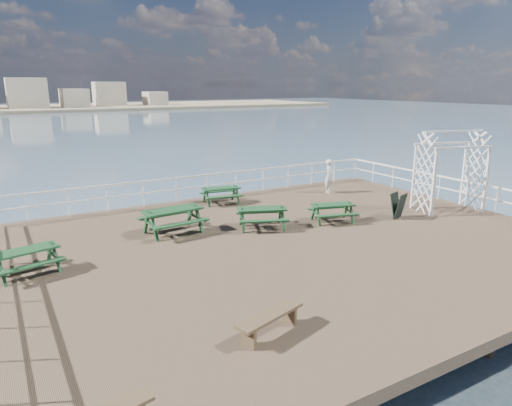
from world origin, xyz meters
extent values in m
cube|color=brown|center=(0.00, 0.00, -0.15)|extent=(18.00, 14.00, 0.30)
plane|color=#41566D|center=(0.00, 40.00, -2.00)|extent=(300.00, 300.00, 0.00)
cube|color=tan|center=(15.00, 135.00, -1.60)|extent=(160.00, 40.00, 0.80)
cube|color=beige|center=(2.00, 132.00, 2.80)|extent=(10.00, 8.00, 8.00)
cube|color=beige|center=(14.00, 132.00, 1.30)|extent=(7.00, 8.00, 5.00)
cube|color=beige|center=(25.00, 132.00, 2.30)|extent=(9.00, 8.00, 7.00)
cube|color=beige|center=(38.00, 132.00, 0.80)|extent=(6.00, 8.00, 4.00)
cylinder|color=brown|center=(-7.50, 5.50, -1.35)|extent=(0.36, 0.36, 2.10)
cylinder|color=brown|center=(7.50, 5.50, -1.35)|extent=(0.36, 0.36, 2.10)
cube|color=white|center=(0.00, 6.85, 1.05)|extent=(17.70, 0.07, 0.07)
cube|color=white|center=(0.00, 6.85, 0.55)|extent=(17.70, 0.05, 0.05)
cube|color=white|center=(8.85, 0.00, 1.05)|extent=(0.07, 13.70, 0.07)
cube|color=white|center=(8.85, 0.00, 0.55)|extent=(0.05, 13.70, 0.05)
cube|color=#163E1D|center=(-7.80, 1.39, 0.68)|extent=(1.74, 0.98, 0.05)
cube|color=#163E1D|center=(-7.92, 1.92, 0.41)|extent=(1.65, 0.58, 0.05)
cube|color=#163E1D|center=(-7.68, 0.85, 0.41)|extent=(1.65, 0.58, 0.05)
cube|color=#163E1D|center=(-7.13, 1.54, 0.39)|extent=(0.36, 1.31, 0.05)
cube|color=#163E1D|center=(-8.41, 0.97, 0.35)|extent=(0.17, 0.48, 0.80)
cube|color=#163E1D|center=(-7.19, 1.80, 0.35)|extent=(0.17, 0.48, 0.80)
cube|color=#163E1D|center=(-7.07, 1.27, 0.35)|extent=(0.17, 0.48, 0.80)
cube|color=#163E1D|center=(-7.80, 1.39, 0.23)|extent=(1.44, 0.39, 0.05)
cube|color=#163E1D|center=(-3.13, 2.78, 0.82)|extent=(2.05, 0.94, 0.07)
cube|color=#163E1D|center=(-3.18, 3.44, 0.50)|extent=(2.01, 0.45, 0.06)
cube|color=#163E1D|center=(-3.07, 2.12, 0.50)|extent=(2.01, 0.45, 0.06)
cube|color=#163E1D|center=(-3.95, 2.71, 0.48)|extent=(0.23, 1.61, 0.07)
cube|color=#163E1D|center=(-2.30, 2.85, 0.48)|extent=(0.23, 1.61, 0.07)
cube|color=#163E1D|center=(-3.98, 3.04, 0.42)|extent=(0.14, 0.58, 0.97)
cube|color=#163E1D|center=(-3.93, 2.38, 0.42)|extent=(0.14, 0.58, 0.97)
cube|color=#163E1D|center=(-2.33, 3.18, 0.42)|extent=(0.14, 0.58, 0.97)
cube|color=#163E1D|center=(-2.27, 2.52, 0.42)|extent=(0.14, 0.58, 0.97)
cube|color=#163E1D|center=(-3.13, 2.78, 0.28)|extent=(1.77, 0.24, 0.07)
cube|color=#163E1D|center=(0.11, 5.64, 0.66)|extent=(1.68, 0.84, 0.05)
cube|color=#163E1D|center=(0.18, 6.17, 0.40)|extent=(1.62, 0.44, 0.04)
cube|color=#163E1D|center=(0.03, 5.11, 0.40)|extent=(1.62, 0.44, 0.04)
cube|color=#163E1D|center=(-0.56, 5.73, 0.38)|extent=(0.25, 1.29, 0.05)
cube|color=#163E1D|center=(0.77, 5.55, 0.38)|extent=(0.25, 1.29, 0.05)
cube|color=#163E1D|center=(-0.52, 6.00, 0.34)|extent=(0.13, 0.47, 0.78)
cube|color=#163E1D|center=(-0.59, 5.47, 0.34)|extent=(0.13, 0.47, 0.78)
cube|color=#163E1D|center=(0.81, 5.81, 0.34)|extent=(0.13, 0.47, 0.78)
cube|color=#163E1D|center=(0.73, 5.28, 0.34)|extent=(0.13, 0.47, 0.78)
cube|color=#163E1D|center=(0.11, 5.64, 0.22)|extent=(1.43, 0.27, 0.05)
cube|color=#163E1D|center=(-0.19, 1.71, 0.71)|extent=(1.85, 1.26, 0.06)
cube|color=#163E1D|center=(0.02, 2.25, 0.43)|extent=(1.69, 0.86, 0.05)
cube|color=#163E1D|center=(-0.40, 1.18, 0.43)|extent=(1.69, 0.86, 0.05)
cube|color=#163E1D|center=(-0.86, 1.98, 0.41)|extent=(0.59, 1.31, 0.06)
cube|color=#163E1D|center=(0.48, 1.45, 0.41)|extent=(0.59, 1.31, 0.06)
cube|color=#163E1D|center=(-0.75, 2.25, 0.36)|extent=(0.25, 0.49, 0.84)
cube|color=#163E1D|center=(-0.96, 1.71, 0.36)|extent=(0.25, 0.49, 0.84)
cube|color=#163E1D|center=(0.58, 1.71, 0.36)|extent=(0.25, 0.49, 0.84)
cube|color=#163E1D|center=(0.37, 1.18, 0.36)|extent=(0.25, 0.49, 0.84)
cube|color=#163E1D|center=(-0.19, 1.71, 0.24)|extent=(1.45, 0.64, 0.06)
cube|color=#163E1D|center=(2.51, 1.06, 0.65)|extent=(1.69, 1.05, 0.05)
cube|color=#163E1D|center=(2.66, 1.56, 0.39)|extent=(1.58, 0.67, 0.04)
cube|color=#163E1D|center=(2.36, 0.55, 0.39)|extent=(1.58, 0.67, 0.04)
cube|color=#163E1D|center=(1.88, 1.25, 0.38)|extent=(0.44, 1.24, 0.05)
cube|color=#163E1D|center=(3.14, 0.87, 0.38)|extent=(0.44, 1.24, 0.05)
cube|color=#163E1D|center=(1.96, 1.50, 0.33)|extent=(0.20, 0.45, 0.77)
cube|color=#163E1D|center=(1.80, 1.00, 0.33)|extent=(0.20, 0.45, 0.77)
cube|color=#163E1D|center=(3.22, 1.12, 0.33)|extent=(0.20, 0.45, 0.77)
cube|color=#163E1D|center=(3.06, 0.61, 0.33)|extent=(0.20, 0.45, 0.77)
cube|color=#163E1D|center=(2.51, 1.06, 0.22)|extent=(1.36, 0.48, 0.05)
cube|color=brown|center=(-3.76, -4.58, 0.45)|extent=(1.71, 0.85, 0.06)
cube|color=brown|center=(-4.36, -4.75, 0.21)|extent=(0.18, 0.36, 0.42)
cube|color=brown|center=(-3.16, -4.40, 0.21)|extent=(0.18, 0.36, 0.42)
cube|color=white|center=(6.27, -0.35, 1.31)|extent=(0.12, 0.12, 2.62)
cube|color=white|center=(6.61, 0.91, 1.31)|extent=(0.12, 0.12, 2.62)
cube|color=white|center=(8.59, -0.98, 1.31)|extent=(0.12, 0.12, 2.62)
cube|color=white|center=(8.93, 0.29, 1.31)|extent=(0.12, 0.12, 2.62)
cube|color=white|center=(7.43, -0.66, 2.66)|extent=(2.55, 0.77, 0.09)
cube|color=white|center=(7.77, 0.60, 2.66)|extent=(2.55, 0.77, 0.09)
cube|color=white|center=(7.60, -0.03, 3.21)|extent=(2.54, 0.76, 0.08)
cube|color=black|center=(5.00, 0.04, 0.49)|extent=(0.65, 0.43, 1.00)
cube|color=black|center=(4.93, 0.24, 0.49)|extent=(0.65, 0.43, 1.00)
imported|color=silver|center=(5.42, 4.87, 0.80)|extent=(0.69, 0.65, 1.59)
camera|label=1|loc=(-8.23, -11.70, 5.00)|focal=32.00mm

